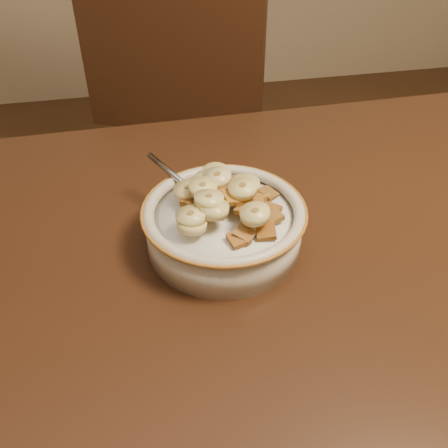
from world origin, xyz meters
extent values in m
cube|color=#32180D|center=(0.00, 0.00, 0.73)|extent=(1.42, 0.93, 0.04)
cube|color=black|center=(0.20, 0.71, 0.51)|extent=(0.59, 0.59, 1.02)
cylinder|color=beige|center=(0.17, 0.14, 0.77)|extent=(0.17, 0.17, 0.04)
cylinder|color=white|center=(0.17, 0.14, 0.79)|extent=(0.14, 0.14, 0.00)
ellipsoid|color=#9CA6B3|center=(0.16, 0.16, 0.80)|extent=(0.05, 0.05, 0.01)
cube|color=#98622D|center=(0.14, 0.14, 0.81)|extent=(0.03, 0.03, 0.01)
cube|color=brown|center=(0.14, 0.17, 0.80)|extent=(0.03, 0.03, 0.01)
cube|color=olive|center=(0.16, 0.19, 0.80)|extent=(0.03, 0.03, 0.01)
cube|color=brown|center=(0.23, 0.17, 0.80)|extent=(0.03, 0.03, 0.01)
cube|color=#8F581B|center=(0.16, 0.12, 0.81)|extent=(0.02, 0.02, 0.01)
cube|color=brown|center=(0.22, 0.12, 0.80)|extent=(0.03, 0.03, 0.01)
cube|color=#9B6638|center=(0.20, 0.19, 0.80)|extent=(0.02, 0.02, 0.01)
cube|color=brown|center=(0.14, 0.16, 0.81)|extent=(0.03, 0.03, 0.01)
cube|color=brown|center=(0.18, 0.10, 0.80)|extent=(0.03, 0.03, 0.01)
cube|color=#9D561C|center=(0.21, 0.14, 0.81)|extent=(0.02, 0.02, 0.01)
cube|color=brown|center=(0.19, 0.18, 0.80)|extent=(0.03, 0.03, 0.01)
cube|color=#9E6334|center=(0.17, 0.16, 0.81)|extent=(0.02, 0.02, 0.01)
cube|color=#9D6626|center=(0.22, 0.16, 0.80)|extent=(0.03, 0.03, 0.01)
cube|color=brown|center=(0.21, 0.10, 0.80)|extent=(0.02, 0.02, 0.01)
cube|color=brown|center=(0.22, 0.13, 0.80)|extent=(0.03, 0.03, 0.01)
cube|color=brown|center=(0.15, 0.20, 0.80)|extent=(0.03, 0.03, 0.01)
cube|color=#94551F|center=(0.18, 0.09, 0.80)|extent=(0.02, 0.02, 0.01)
cube|color=#96661C|center=(0.18, 0.14, 0.82)|extent=(0.02, 0.02, 0.01)
cube|color=brown|center=(0.19, 0.18, 0.80)|extent=(0.02, 0.02, 0.01)
cube|color=brown|center=(0.20, 0.14, 0.81)|extent=(0.03, 0.03, 0.01)
cube|color=brown|center=(0.19, 0.13, 0.81)|extent=(0.03, 0.03, 0.01)
cube|color=brown|center=(0.20, 0.19, 0.80)|extent=(0.02, 0.03, 0.01)
cube|color=brown|center=(0.18, 0.20, 0.80)|extent=(0.03, 0.03, 0.01)
cube|color=brown|center=(0.19, 0.14, 0.81)|extent=(0.02, 0.02, 0.01)
cube|color=#966029|center=(0.17, 0.20, 0.80)|extent=(0.03, 0.03, 0.01)
cube|color=brown|center=(0.15, 0.16, 0.81)|extent=(0.03, 0.03, 0.01)
cylinder|color=beige|center=(0.13, 0.11, 0.81)|extent=(0.04, 0.04, 0.01)
cylinder|color=tan|center=(0.16, 0.18, 0.82)|extent=(0.04, 0.04, 0.01)
cylinder|color=#DBCD72|center=(0.20, 0.11, 0.82)|extent=(0.04, 0.04, 0.02)
cylinder|color=#E2C378|center=(0.20, 0.17, 0.81)|extent=(0.04, 0.04, 0.01)
cylinder|color=#F2E58E|center=(0.15, 0.16, 0.82)|extent=(0.03, 0.03, 0.01)
cylinder|color=beige|center=(0.17, 0.17, 0.82)|extent=(0.04, 0.04, 0.02)
cylinder|color=#CFC28A|center=(0.16, 0.12, 0.82)|extent=(0.04, 0.04, 0.01)
cylinder|color=#D5C683|center=(0.15, 0.13, 0.82)|extent=(0.04, 0.04, 0.01)
cylinder|color=#E6DA71|center=(0.17, 0.19, 0.82)|extent=(0.04, 0.04, 0.01)
cylinder|color=#FBDB8D|center=(0.15, 0.13, 0.82)|extent=(0.04, 0.04, 0.01)
cylinder|color=#D4BE8A|center=(0.19, 0.14, 0.82)|extent=(0.04, 0.04, 0.01)
cylinder|color=beige|center=(0.13, 0.12, 0.82)|extent=(0.04, 0.04, 0.01)
cylinder|color=#FFDD87|center=(0.14, 0.17, 0.81)|extent=(0.04, 0.04, 0.01)
camera|label=1|loc=(0.09, -0.28, 1.13)|focal=40.00mm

